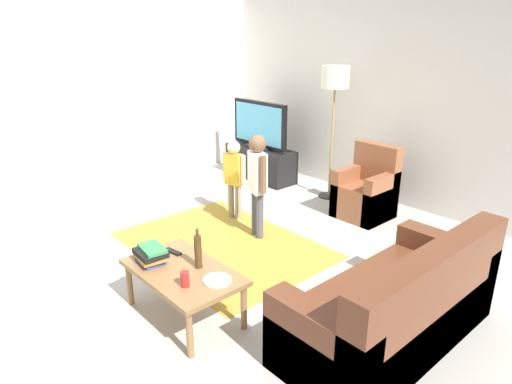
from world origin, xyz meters
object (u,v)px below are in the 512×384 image
object	(u,v)px
tv_stand	(260,163)
floor_lamp	(335,85)
tv	(259,125)
bottle	(198,251)
child_near_tv	(234,173)
coffee_table	(183,275)
armchair	(367,193)
tv_remote	(173,252)
soda_can	(185,279)
book_stack	(151,255)
plate	(217,280)
child_center	(257,177)
couch	(400,310)

from	to	relation	value
tv_stand	floor_lamp	world-z (taller)	floor_lamp
tv	bottle	xyz separation A→B (m)	(2.34, -2.78, -0.29)
floor_lamp	child_near_tv	xyz separation A→B (m)	(-0.29, -1.47, -0.96)
coffee_table	floor_lamp	bearing A→B (deg)	108.56
tv_stand	tv	size ratio (longest dim) A/B	1.09
armchair	coffee_table	distance (m)	2.89
armchair	bottle	size ratio (longest dim) A/B	2.70
tv_remote	soda_can	xyz separation A→B (m)	(0.52, -0.22, 0.05)
tv_stand	child_near_tv	bearing A→B (deg)	-53.49
book_stack	soda_can	distance (m)	0.49
child_near_tv	plate	xyz separation A→B (m)	(1.64, -1.50, -0.16)
child_center	soda_can	world-z (taller)	child_center
tv_remote	child_center	bearing A→B (deg)	99.06
armchair	tv_remote	bearing A→B (deg)	-90.49
armchair	floor_lamp	bearing A→B (deg)	165.78
plate	couch	bearing A→B (deg)	40.28
book_stack	plate	size ratio (longest dim) A/B	1.36
bottle	coffee_table	bearing A→B (deg)	-112.62
armchair	plate	world-z (taller)	armchair
tv	couch	size ratio (longest dim) A/B	0.61
couch	soda_can	size ratio (longest dim) A/B	15.00
plate	tv_stand	bearing A→B (deg)	132.85
tv_stand	plate	bearing A→B (deg)	-47.15
tv	child_near_tv	bearing A→B (deg)	-53.05
floor_lamp	plate	xyz separation A→B (m)	(1.35, -2.97, -1.12)
child_near_tv	tv	bearing A→B (deg)	126.95
floor_lamp	coffee_table	size ratio (longest dim) A/B	1.78
tv	soda_can	distance (m)	3.95
tv	plate	distance (m)	3.85
bottle	plate	distance (m)	0.30
armchair	floor_lamp	world-z (taller)	floor_lamp
couch	soda_can	world-z (taller)	couch
coffee_table	bottle	world-z (taller)	bottle
tv	bottle	world-z (taller)	tv
tv	book_stack	bearing A→B (deg)	-56.20
coffee_table	soda_can	distance (m)	0.27
armchair	plate	distance (m)	2.85
floor_lamp	tv_remote	xyz separation A→B (m)	(0.73, -2.97, -1.11)
tv_stand	tv_remote	size ratio (longest dim) A/B	7.06
tv	plate	bearing A→B (deg)	-46.94
armchair	coffee_table	bearing A→B (deg)	-84.52
tv_stand	soda_can	xyz separation A→B (m)	(2.51, -3.04, 0.24)
child_center	soda_can	size ratio (longest dim) A/B	9.73
child_center	couch	bearing A→B (deg)	-13.18
tv_remote	armchair	bearing A→B (deg)	80.63
tv	child_near_tv	size ratio (longest dim) A/B	1.12
child_center	bottle	bearing A→B (deg)	-59.47
couch	floor_lamp	bearing A→B (deg)	138.57
bottle	soda_can	distance (m)	0.31
bottle	tv_remote	size ratio (longest dim) A/B	1.96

